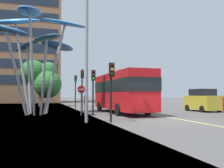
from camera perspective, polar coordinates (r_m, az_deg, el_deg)
The scene contains 13 objects.
ground at distance 15.68m, azimuth 8.88°, elevation -8.43°, with size 120.00×240.00×0.10m.
red_bus at distance 22.47m, azimuth 2.13°, elevation -1.35°, with size 2.78×10.37×3.70m.
leaf_sculpture at distance 22.01m, azimuth -16.87°, elevation 10.41°, with size 8.24×8.23×8.28m.
traffic_light_kerb_near at distance 14.70m, azimuth -0.13°, elevation 1.09°, with size 0.28×0.42×3.44m.
traffic_light_kerb_far at distance 19.64m, azimuth -4.21°, elevation 0.31°, with size 0.28×0.42×3.49m.
traffic_light_island_mid at distance 24.09m, azimuth -6.68°, elevation 0.59°, with size 0.28×0.42×3.96m.
traffic_light_opposite at distance 30.42m, azimuth -8.15°, elevation -0.12°, with size 0.28×0.42×3.88m.
car_parked_mid at distance 26.06m, azimuth 19.58°, elevation -3.55°, with size 2.00×3.88×2.16m.
street_lamp at distance 15.29m, azimuth -4.64°, elevation 10.90°, with size 1.38×0.44×8.16m.
tree_pavement_near at distance 36.58m, azimuth -15.22°, elevation 1.36°, with size 5.58×4.46×6.46m.
pedestrian at distance 19.99m, azimuth -5.79°, elevation -4.44°, with size 0.34×0.34×1.77m.
no_entry_sign at distance 20.06m, azimuth -6.88°, elevation -2.54°, with size 0.60×0.12×2.32m.
backdrop_building at distance 57.85m, azimuth -21.17°, elevation 6.73°, with size 18.66×13.19×21.25m.
Camera 1 is at (-7.22, -14.17, 1.61)m, focal length 40.89 mm.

